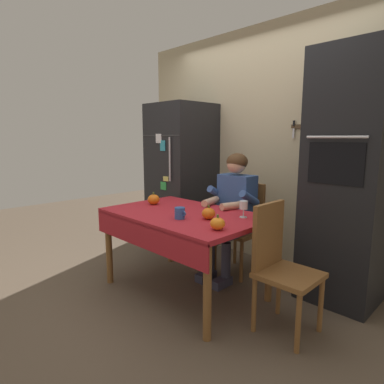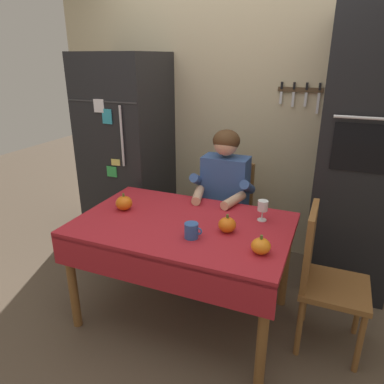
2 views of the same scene
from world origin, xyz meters
name	(u,v)px [view 1 (image 1 of 2)]	position (x,y,z in m)	size (l,w,h in m)	color
ground_plane	(176,294)	(0.00, 0.00, 0.00)	(10.00, 10.00, 0.00)	brown
back_wall_assembly	(268,146)	(0.05, 1.35, 1.30)	(3.70, 0.13, 2.60)	#BCAD89
refrigerator	(182,177)	(-0.95, 0.96, 0.90)	(0.68, 0.71, 1.80)	black
wall_oven	(348,179)	(1.05, 1.00, 1.05)	(0.60, 0.64, 2.10)	black
dining_table	(182,222)	(0.00, 0.08, 0.66)	(1.40, 0.90, 0.74)	brown
chair_behind_person	(243,223)	(0.09, 0.87, 0.51)	(0.40, 0.40, 0.93)	brown
seated_person	(232,205)	(0.09, 0.68, 0.74)	(0.47, 0.55, 1.25)	#38384C
chair_right_side	(279,262)	(0.90, 0.20, 0.51)	(0.40, 0.40, 0.93)	brown
coffee_mug	(180,213)	(0.14, -0.08, 0.79)	(0.11, 0.09, 0.09)	#2D569E
wine_glass	(244,206)	(0.48, 0.33, 0.84)	(0.07, 0.07, 0.14)	white
pumpkin_large	(209,213)	(0.31, 0.08, 0.79)	(0.11, 0.11, 0.12)	orange
pumpkin_medium	(218,224)	(0.56, -0.10, 0.78)	(0.11, 0.11, 0.11)	orange
pumpkin_small	(154,199)	(-0.47, 0.13, 0.79)	(0.12, 0.12, 0.12)	orange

